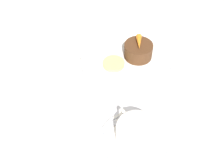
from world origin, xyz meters
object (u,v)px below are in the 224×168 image
object	(u,v)px
fork	(106,30)
dessert_cake	(138,51)
dinner_plate	(134,62)
wine_glass	(66,65)
coffee_cup	(137,133)

from	to	relation	value
fork	dessert_cake	world-z (taller)	dessert_cake
dinner_plate	fork	distance (m)	0.18
wine_glass	coffee_cup	bearing A→B (deg)	-165.86
dinner_plate	dessert_cake	distance (m)	0.04
coffee_cup	wine_glass	distance (m)	0.24
coffee_cup	dinner_plate	bearing A→B (deg)	-32.40
dinner_plate	wine_glass	size ratio (longest dim) A/B	2.05
wine_glass	fork	xyz separation A→B (m)	(0.16, -0.20, -0.07)
coffee_cup	dessert_cake	size ratio (longest dim) A/B	1.44
wine_glass	dinner_plate	bearing A→B (deg)	-96.21
coffee_cup	dessert_cake	bearing A→B (deg)	-34.85
wine_glass	dessert_cake	bearing A→B (deg)	-92.65
fork	wine_glass	bearing A→B (deg)	128.24
fork	dessert_cake	bearing A→B (deg)	-175.39
coffee_cup	wine_glass	size ratio (longest dim) A/B	1.05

